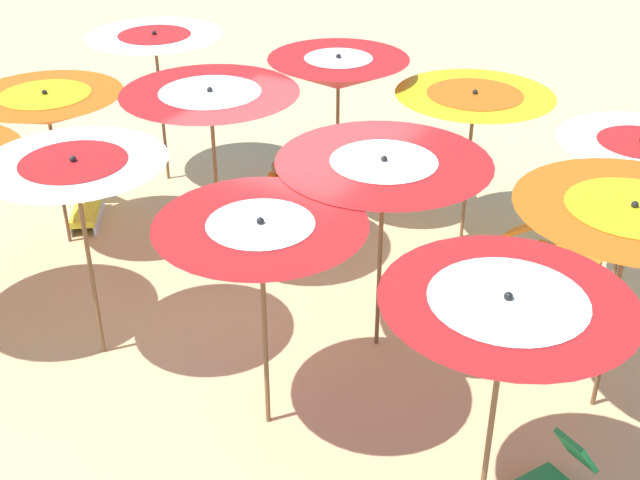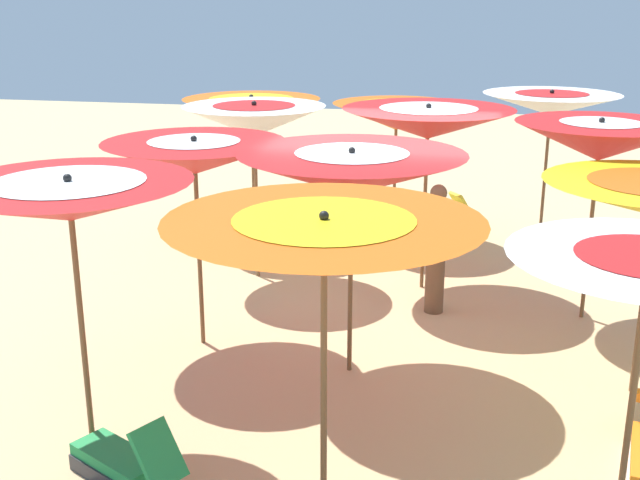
{
  "view_description": "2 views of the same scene",
  "coord_description": "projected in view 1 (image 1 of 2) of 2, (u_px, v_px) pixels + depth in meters",
  "views": [
    {
      "loc": [
        7.36,
        4.79,
        5.96
      ],
      "look_at": [
        0.71,
        0.83,
        1.51
      ],
      "focal_mm": 46.59,
      "sensor_mm": 36.0,
      "label": 1
    },
    {
      "loc": [
        -1.06,
        8.94,
        3.86
      ],
      "look_at": [
        0.57,
        1.12,
        1.38
      ],
      "focal_mm": 44.59,
      "sensor_mm": 36.0,
      "label": 2
    }
  ],
  "objects": [
    {
      "name": "ground",
      "position": [
        293.0,
        304.0,
        10.59
      ],
      "size": [
        36.91,
        36.91,
        0.04
      ],
      "primitive_type": "cube",
      "color": "#D1B57F"
    },
    {
      "name": "beach_umbrella_1",
      "position": [
        76.0,
        179.0,
        8.59
      ],
      "size": [
        1.94,
        1.94,
        2.49
      ],
      "color": "brown",
      "rests_on": "ground"
    },
    {
      "name": "beach_umbrella_2",
      "position": [
        261.0,
        240.0,
        7.59
      ],
      "size": [
        1.98,
        1.98,
        2.41
      ],
      "color": "brown",
      "rests_on": "ground"
    },
    {
      "name": "beach_umbrella_3",
      "position": [
        506.0,
        316.0,
        6.36
      ],
      "size": [
        1.99,
        1.99,
        2.5
      ],
      "color": "brown",
      "rests_on": "ground"
    },
    {
      "name": "beach_umbrella_4",
      "position": [
        47.0,
        109.0,
        10.94
      ],
      "size": [
        2.03,
        2.03,
        2.28
      ],
      "color": "brown",
      "rests_on": "ground"
    },
    {
      "name": "beach_umbrella_5",
      "position": [
        211.0,
        106.0,
        10.32
      ],
      "size": [
        2.23,
        2.23,
        2.52
      ],
      "color": "brown",
      "rests_on": "ground"
    },
    {
      "name": "beach_umbrella_6",
      "position": [
        383.0,
        178.0,
        8.77
      ],
      "size": [
        2.29,
        2.29,
        2.42
      ],
      "color": "brown",
      "rests_on": "ground"
    },
    {
      "name": "beach_umbrella_7",
      "position": [
        630.0,
        226.0,
        7.81
      ],
      "size": [
        2.25,
        2.25,
        2.44
      ],
      "color": "brown",
      "rests_on": "ground"
    },
    {
      "name": "beach_umbrella_8",
      "position": [
        155.0,
        45.0,
        12.63
      ],
      "size": [
        2.08,
        2.08,
        2.47
      ],
      "color": "brown",
      "rests_on": "ground"
    },
    {
      "name": "beach_umbrella_9",
      "position": [
        338.0,
        73.0,
        11.57
      ],
      "size": [
        1.98,
        1.98,
        2.5
      ],
      "color": "brown",
      "rests_on": "ground"
    },
    {
      "name": "beach_umbrella_10",
      "position": [
        474.0,
        105.0,
        11.04
      ],
      "size": [
        2.12,
        2.12,
        2.24
      ],
      "color": "brown",
      "rests_on": "ground"
    },
    {
      "name": "beach_umbrella_11",
      "position": [
        639.0,
        156.0,
        9.73
      ],
      "size": [
        1.97,
        1.97,
        2.21
      ],
      "color": "brown",
      "rests_on": "ground"
    },
    {
      "name": "lounger_0",
      "position": [
        87.0,
        205.0,
        12.45
      ],
      "size": [
        1.25,
        1.07,
        0.68
      ],
      "rotation": [
        0.0,
        0.0,
        6.92
      ],
      "color": "silver",
      "rests_on": "ground"
    },
    {
      "name": "lounger_2",
      "position": [
        558.0,
        253.0,
        11.25
      ],
      "size": [
        0.54,
        1.38,
        0.56
      ],
      "rotation": [
        0.0,
        0.0,
        7.68
      ],
      "color": "silver",
      "rests_on": "ground"
    },
    {
      "name": "beachgoer_0",
      "position": [
        281.0,
        215.0,
        10.8
      ],
      "size": [
        0.3,
        0.3,
        1.65
      ],
      "rotation": [
        0.0,
        0.0,
        1.06
      ],
      "color": "brown",
      "rests_on": "ground"
    }
  ]
}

